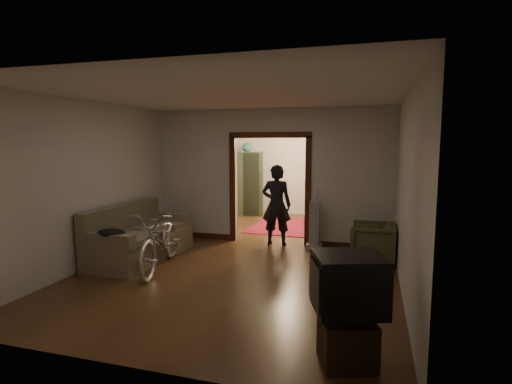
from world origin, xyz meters
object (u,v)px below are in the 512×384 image
at_px(sofa, 141,232).
at_px(armchair, 373,242).
at_px(desk, 332,205).
at_px(person, 276,205).
at_px(bicycle, 161,239).
at_px(locker, 247,184).

relative_size(sofa, armchair, 2.80).
height_order(armchair, desk, desk).
distance_m(sofa, desk, 5.64).
bearing_deg(desk, person, -94.11).
height_order(sofa, desk, sofa).
relative_size(sofa, person, 1.29).
xyz_separation_m(bicycle, person, (1.47, 2.10, 0.33)).
xyz_separation_m(bicycle, armchair, (3.39, 1.42, -0.16)).
xyz_separation_m(bicycle, locker, (-0.18, 5.27, 0.41)).
bearing_deg(desk, sofa, -110.63).
relative_size(person, desk, 1.60).
distance_m(sofa, person, 2.73).
xyz_separation_m(sofa, person, (2.11, 1.69, 0.34)).
bearing_deg(bicycle, desk, 53.78).
height_order(locker, desk, locker).
xyz_separation_m(locker, desk, (2.48, -0.05, -0.53)).
xyz_separation_m(person, desk, (0.83, 3.12, -0.45)).
bearing_deg(locker, desk, -14.69).
bearing_deg(armchair, person, -108.01).
distance_m(bicycle, locker, 5.29).
distance_m(armchair, person, 2.09).
xyz_separation_m(sofa, bicycle, (0.64, -0.41, 0.01)).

